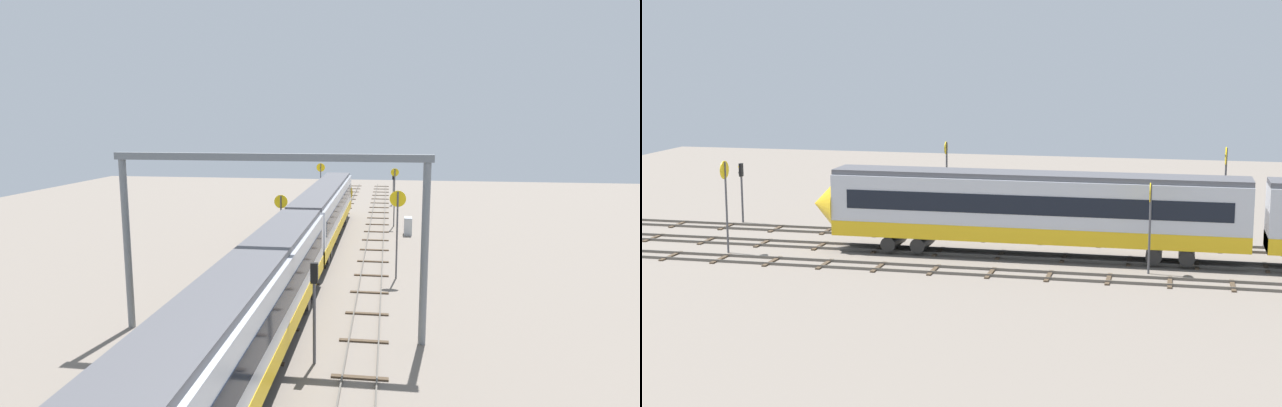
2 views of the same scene
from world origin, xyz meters
TOP-DOWN VIEW (x-y plane):
  - ground_plane at (0.00, 0.00)m, footprint 98.43×98.43m
  - track_near_foreground at (-0.00, -4.53)m, footprint 82.43×2.40m
  - track_with_train at (0.00, 0.00)m, footprint 82.43×2.40m
  - track_middle at (0.00, 4.53)m, footprint 82.43×2.40m
  - train at (-12.01, 0.00)m, footprint 50.40×3.24m
  - speed_sign_near_foreground at (-6.75, 2.68)m, footprint 0.14×1.05m
  - speed_sign_mid_trackside at (17.82, 2.84)m, footprint 0.14×1.07m
  - speed_sign_far_trackside at (-11.01, -6.22)m, footprint 0.14×1.10m
  - speed_sign_distant_end at (6.61, -6.23)m, footprint 0.14×0.81m
  - signal_light_trackside_approach at (21.16, -6.27)m, footprint 0.31×0.32m
  - relay_cabinet at (2.97, -7.52)m, footprint 1.26×0.71m

SIDE VIEW (x-z plane):
  - ground_plane at x=0.00m, z-range 0.00..0.00m
  - track_middle at x=0.00m, z-range -0.02..0.14m
  - track_near_foreground at x=0.00m, z-range -0.01..0.15m
  - track_with_train at x=0.00m, z-range -0.01..0.15m
  - relay_cabinet at x=2.97m, z-range 0.00..1.66m
  - train at x=-12.01m, z-range 0.26..5.06m
  - signal_light_trackside_approach at x=21.16m, z-range 0.66..4.79m
  - speed_sign_near_foreground at x=-6.75m, z-range 0.85..5.84m
  - speed_sign_mid_trackside at x=17.82m, z-range 0.93..6.43m
  - speed_sign_distant_end at x=6.61m, z-range 0.72..6.69m
  - speed_sign_far_trackside at x=-11.01m, z-range 1.01..7.05m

